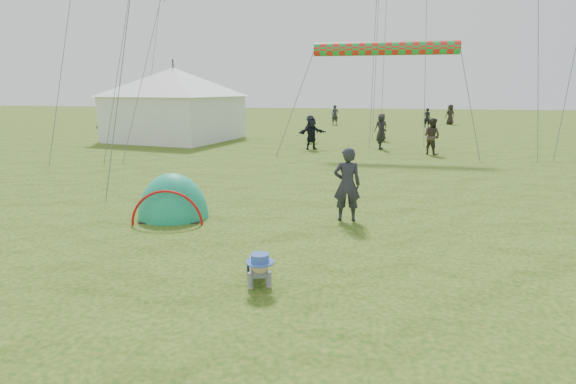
% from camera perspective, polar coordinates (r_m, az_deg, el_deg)
% --- Properties ---
extents(ground, '(140.00, 140.00, 0.00)m').
position_cam_1_polar(ground, '(8.36, -6.44, -9.26)').
color(ground, '#193F0D').
extents(crawling_toddler, '(0.82, 0.97, 0.63)m').
position_cam_1_polar(crawling_toddler, '(7.46, -3.75, -9.39)').
color(crawling_toddler, black).
rests_on(crawling_toddler, ground).
extents(popup_tent, '(2.00, 1.76, 2.26)m').
position_cam_1_polar(popup_tent, '(11.64, -14.30, -3.15)').
color(popup_tent, '#13884C').
rests_on(popup_tent, ground).
extents(standing_adult, '(0.71, 0.51, 1.80)m').
position_cam_1_polar(standing_adult, '(10.92, 7.50, 0.95)').
color(standing_adult, '#272630').
rests_on(standing_adult, ground).
extents(event_marquee, '(8.07, 8.07, 4.77)m').
position_cam_1_polar(event_marquee, '(29.44, -14.16, 11.06)').
color(event_marquee, white).
rests_on(event_marquee, ground).
extents(crowd_person_0, '(0.68, 0.57, 1.60)m').
position_cam_1_polar(crowd_person_0, '(39.99, 17.25, 8.99)').
color(crowd_person_0, black).
rests_on(crowd_person_0, ground).
extents(crowd_person_1, '(1.10, 1.07, 1.78)m').
position_cam_1_polar(crowd_person_1, '(23.22, 17.78, 6.74)').
color(crowd_person_1, '#3E332A').
rests_on(crowd_person_1, ground).
extents(crowd_person_2, '(1.07, 0.77, 1.68)m').
position_cam_1_polar(crowd_person_2, '(42.77, -17.68, 9.24)').
color(crowd_person_2, black).
rests_on(crowd_person_2, ground).
extents(crowd_person_3, '(1.20, 0.97, 1.61)m').
position_cam_1_polar(crowd_person_3, '(27.42, 2.84, 8.02)').
color(crowd_person_3, black).
rests_on(crowd_person_3, ground).
extents(crowd_person_4, '(1.04, 0.89, 1.80)m').
position_cam_1_polar(crowd_person_4, '(44.06, 19.90, 9.24)').
color(crowd_person_4, black).
rests_on(crowd_person_4, ground).
extents(crowd_person_5, '(1.60, 1.27, 1.70)m').
position_cam_1_polar(crowd_person_5, '(24.07, 3.01, 7.43)').
color(crowd_person_5, black).
rests_on(crowd_person_5, ground).
extents(crowd_person_6, '(0.49, 0.69, 1.79)m').
position_cam_1_polar(crowd_person_6, '(24.58, 11.78, 7.40)').
color(crowd_person_6, black).
rests_on(crowd_person_6, ground).
extents(crowd_person_7, '(0.80, 0.91, 1.59)m').
position_cam_1_polar(crowd_person_7, '(48.53, -10.27, 9.95)').
color(crowd_person_7, '#45342C').
rests_on(crowd_person_7, ground).
extents(crowd_person_8, '(1.07, 0.84, 1.70)m').
position_cam_1_polar(crowd_person_8, '(29.40, -22.64, 7.47)').
color(crowd_person_8, '#1D2436').
rests_on(crowd_person_8, ground).
extents(crowd_person_9, '(1.12, 0.77, 1.59)m').
position_cam_1_polar(crowd_person_9, '(48.31, -15.89, 9.65)').
color(crowd_person_9, black).
rests_on(crowd_person_9, ground).
extents(crowd_person_10, '(0.97, 0.83, 1.68)m').
position_cam_1_polar(crowd_person_10, '(28.75, 11.75, 8.06)').
color(crowd_person_10, '#2B211E').
rests_on(crowd_person_10, ground).
extents(crowd_person_12, '(0.76, 0.65, 1.77)m').
position_cam_1_polar(crowd_person_12, '(41.15, 5.99, 9.70)').
color(crowd_person_12, '#26252F').
rests_on(crowd_person_12, ground).
extents(crowd_person_13, '(1.02, 0.94, 1.68)m').
position_cam_1_polar(crowd_person_13, '(44.87, -13.78, 9.61)').
color(crowd_person_13, black).
rests_on(crowd_person_13, ground).
extents(rainbow_tube_kite, '(6.77, 0.64, 0.64)m').
position_cam_1_polar(rainbow_tube_kite, '(22.84, 12.24, 17.38)').
color(rainbow_tube_kite, red).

